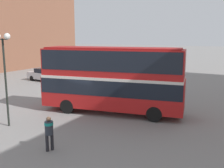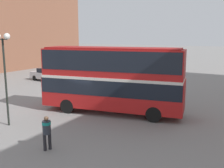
# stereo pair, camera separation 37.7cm
# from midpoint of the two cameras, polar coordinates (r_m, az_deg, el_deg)

# --- Properties ---
(ground_plane) EXTENTS (240.00, 240.00, 0.00)m
(ground_plane) POSITION_cam_midpoint_polar(r_m,az_deg,el_deg) (19.86, -5.35, -5.81)
(ground_plane) COLOR gray
(double_decker_bus) EXTENTS (10.44, 4.51, 4.75)m
(double_decker_bus) POSITION_cam_midpoint_polar(r_m,az_deg,el_deg) (18.70, 0.58, 1.75)
(double_decker_bus) COLOR red
(double_decker_bus) RESTS_ON ground_plane
(pedestrian_foreground) EXTENTS (0.56, 0.56, 1.74)m
(pedestrian_foreground) POSITION_cam_midpoint_polar(r_m,az_deg,el_deg) (13.34, -13.23, -9.61)
(pedestrian_foreground) COLOR #232328
(pedestrian_foreground) RESTS_ON ground_plane
(parked_car_kerb_near) EXTENTS (4.71, 2.16, 1.57)m
(parked_car_kerb_near) POSITION_cam_midpoint_polar(r_m,az_deg,el_deg) (33.22, -13.58, 2.04)
(parked_car_kerb_near) COLOR silver
(parked_car_kerb_near) RESTS_ON ground_plane
(parked_car_kerb_far) EXTENTS (4.20, 1.96, 1.50)m
(parked_car_kerb_far) POSITION_cam_midpoint_polar(r_m,az_deg,el_deg) (37.52, -6.20, 3.18)
(parked_car_kerb_far) COLOR slate
(parked_car_kerb_far) RESTS_ON ground_plane
(street_lamp_twin_globe) EXTENTS (1.21, 0.37, 5.72)m
(street_lamp_twin_globe) POSITION_cam_midpoint_polar(r_m,az_deg,el_deg) (17.05, -21.91, 5.50)
(street_lamp_twin_globe) COLOR black
(street_lamp_twin_globe) RESTS_ON ground_plane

